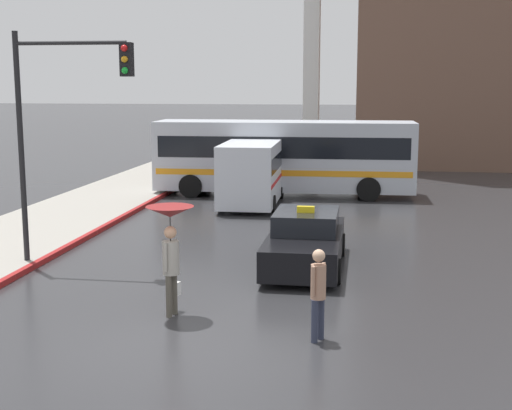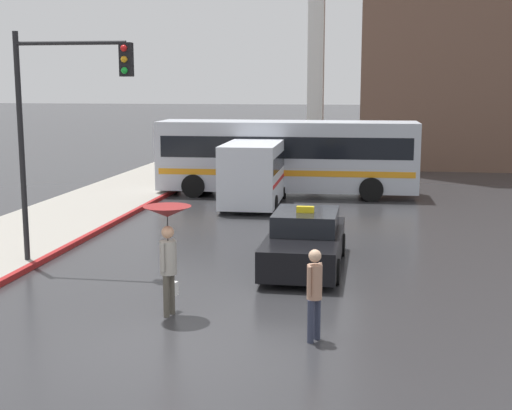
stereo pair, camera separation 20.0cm
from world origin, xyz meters
name	(u,v)px [view 1 (the left image)]	position (x,y,z in m)	size (l,w,h in m)	color
ground_plane	(159,351)	(0.00, 0.00, 0.00)	(300.00, 300.00, 0.00)	#2D2D30
taxi	(306,241)	(2.03, 6.21, 0.66)	(1.91, 4.59, 1.57)	black
ambulance_van	(252,170)	(-0.81, 15.37, 1.35)	(2.20, 5.24, 2.43)	silver
city_bus	(284,154)	(0.13, 17.95, 1.71)	(10.74, 2.93, 3.08)	#B2B7C1
pedestrian_with_umbrella	(170,232)	(-0.29, 1.90, 1.72)	(0.95, 0.95, 2.23)	#4C473D
pedestrian_man	(318,288)	(2.71, 0.92, 0.99)	(0.37, 0.41, 1.70)	#2D3347
traffic_light	(63,107)	(-3.89, 5.21, 4.04)	(3.03, 0.38, 5.88)	black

